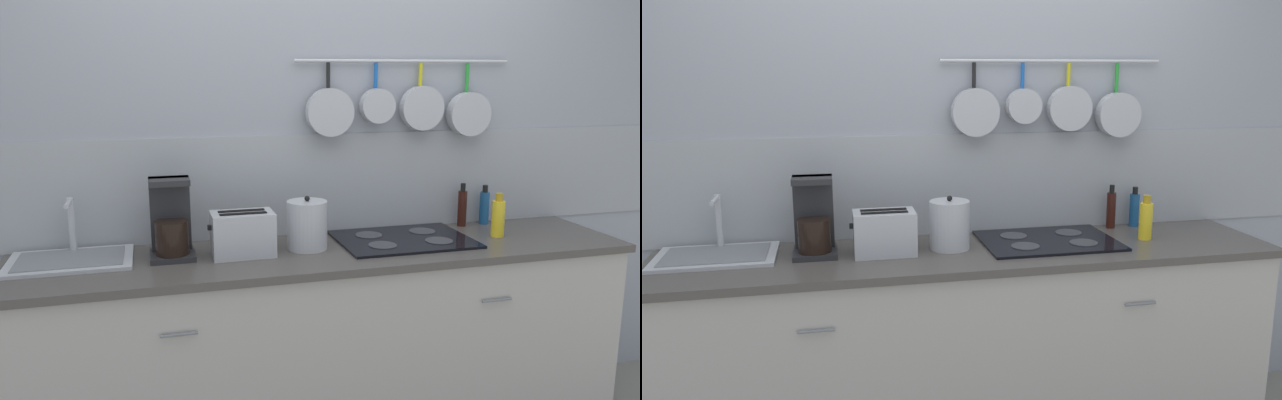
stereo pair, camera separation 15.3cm
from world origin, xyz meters
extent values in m
cube|color=#999EA8|center=(0.00, 0.34, 1.30)|extent=(7.20, 0.06, 2.60)
cube|color=#9EA3A8|center=(0.00, 0.33, 1.17)|extent=(7.20, 0.07, 0.48)
cylinder|color=#B7BABF|center=(0.46, 0.28, 1.75)|extent=(1.09, 0.02, 0.02)
cylinder|color=black|center=(0.08, 0.28, 1.68)|extent=(0.02, 0.02, 0.11)
cylinder|color=#B7BABF|center=(0.08, 0.25, 1.52)|extent=(0.22, 0.06, 0.22)
cylinder|color=#1959B2|center=(0.31, 0.28, 1.68)|extent=(0.02, 0.02, 0.12)
cylinder|color=#B7BABF|center=(0.31, 0.25, 1.54)|extent=(0.16, 0.06, 0.16)
cylinder|color=gold|center=(0.54, 0.28, 1.69)|extent=(0.02, 0.02, 0.11)
cylinder|color=#B7BABF|center=(0.54, 0.25, 1.53)|extent=(0.21, 0.05, 0.21)
cylinder|color=green|center=(0.79, 0.28, 1.67)|extent=(0.02, 0.02, 0.14)
cylinder|color=#B7BABF|center=(0.79, 0.25, 1.49)|extent=(0.21, 0.07, 0.21)
cube|color=#B7B2A8|center=(0.00, 0.00, 0.45)|extent=(2.68, 0.55, 0.90)
cylinder|color=slate|center=(-0.67, -0.29, 0.74)|extent=(0.14, 0.01, 0.01)
cylinder|color=slate|center=(0.67, -0.29, 0.74)|extent=(0.14, 0.01, 0.01)
cube|color=#4C4742|center=(0.00, 0.00, 0.92)|extent=(2.72, 0.59, 0.03)
cube|color=#B7BABF|center=(-1.07, 0.10, 0.94)|extent=(0.49, 0.34, 0.01)
cube|color=slate|center=(-1.07, 0.10, 0.95)|extent=(0.42, 0.28, 0.00)
cylinder|color=#B7BABF|center=(-1.07, 0.23, 1.06)|extent=(0.03, 0.03, 0.25)
cylinder|color=#B7BABF|center=(-1.07, 0.16, 1.17)|extent=(0.02, 0.14, 0.02)
cube|color=#262628|center=(-0.67, 0.06, 0.94)|extent=(0.18, 0.19, 0.02)
cube|color=#262628|center=(-0.67, 0.12, 1.10)|extent=(0.17, 0.07, 0.34)
cylinder|color=black|center=(-0.67, 0.04, 1.03)|extent=(0.14, 0.14, 0.14)
cube|color=#262628|center=(-0.67, 0.08, 1.26)|extent=(0.17, 0.14, 0.02)
cube|color=#B7BABF|center=(-0.38, 0.02, 1.03)|extent=(0.26, 0.16, 0.19)
cube|color=black|center=(-0.38, -0.01, 1.12)|extent=(0.20, 0.03, 0.00)
cube|color=black|center=(-0.38, 0.05, 1.12)|extent=(0.20, 0.03, 0.00)
cube|color=black|center=(-0.51, 0.02, 1.06)|extent=(0.02, 0.02, 0.02)
cylinder|color=#B7BABF|center=(-0.09, 0.05, 1.04)|extent=(0.18, 0.18, 0.21)
sphere|color=black|center=(-0.09, 0.05, 1.16)|extent=(0.02, 0.02, 0.02)
cube|color=black|center=(0.37, 0.06, 0.94)|extent=(0.61, 0.45, 0.01)
cylinder|color=#38383D|center=(0.24, -0.04, 0.95)|extent=(0.13, 0.13, 0.00)
cylinder|color=#38383D|center=(0.51, -0.04, 0.95)|extent=(0.13, 0.13, 0.00)
cylinder|color=#38383D|center=(0.24, 0.15, 0.95)|extent=(0.13, 0.13, 0.00)
cylinder|color=#38383D|center=(0.51, 0.15, 0.95)|extent=(0.13, 0.13, 0.00)
cylinder|color=#33140F|center=(0.77, 0.24, 1.02)|extent=(0.04, 0.04, 0.18)
cylinder|color=black|center=(0.77, 0.24, 1.13)|extent=(0.02, 0.02, 0.04)
cylinder|color=yellow|center=(0.83, 0.01, 1.02)|extent=(0.06, 0.06, 0.17)
cylinder|color=#B28C19|center=(0.83, 0.01, 1.12)|extent=(0.03, 0.03, 0.04)
cylinder|color=navy|center=(0.90, 0.25, 1.01)|extent=(0.05, 0.05, 0.16)
cylinder|color=black|center=(0.90, 0.25, 1.12)|extent=(0.03, 0.03, 0.04)
camera|label=1|loc=(-0.74, -2.53, 1.70)|focal=35.00mm
camera|label=2|loc=(-0.59, -2.56, 1.70)|focal=35.00mm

